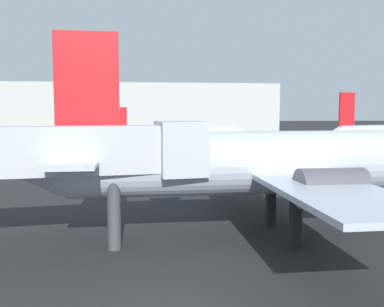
% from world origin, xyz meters
% --- Properties ---
extents(airplane_at_gate, '(33.89, 23.23, 11.20)m').
position_xyz_m(airplane_at_gate, '(7.88, 10.25, 4.21)').
color(airplane_at_gate, '#B2BCCC').
rests_on(airplane_at_gate, ground_plane).
extents(airplane_distant, '(29.45, 17.80, 7.89)m').
position_xyz_m(airplane_distant, '(5.49, 70.04, 2.76)').
color(airplane_distant, white).
rests_on(airplane_distant, ground_plane).
extents(jet_bridge, '(19.05, 4.56, 6.56)m').
position_xyz_m(jet_bridge, '(-6.25, 8.42, 5.01)').
color(jet_bridge, '#B2B7BC').
rests_on(jet_bridge, ground_plane).
extents(baggage_cart, '(2.70, 2.07, 1.30)m').
position_xyz_m(baggage_cart, '(2.46, 23.40, 0.76)').
color(baggage_cart, '#1972BF').
rests_on(baggage_cart, ground_plane).
extents(terminal_building, '(87.40, 27.05, 15.46)m').
position_xyz_m(terminal_building, '(-3.26, 126.07, 7.73)').
color(terminal_building, '#B7B7B2').
rests_on(terminal_building, ground_plane).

